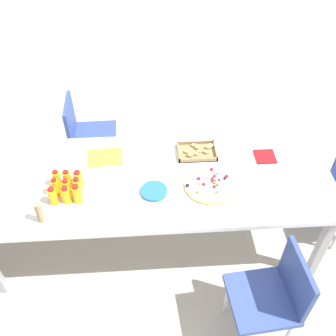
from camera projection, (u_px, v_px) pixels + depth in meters
The scene contains 19 objects.
ground_plane at pixel (157, 239), 3.31m from camera, with size 12.00×12.00×0.00m, color #B2A899.
party_table at pixel (155, 183), 2.82m from camera, with size 2.54×0.94×0.75m.
chair_near_right at pixel (273, 294), 2.41m from camera, with size 0.43×0.43×0.83m.
chair_far_left at pixel (86, 132), 3.53m from camera, with size 0.41×0.41×0.83m.
juice_bottle_0 at pixel (53, 196), 2.56m from camera, with size 0.06×0.06×0.14m.
juice_bottle_1 at pixel (66, 195), 2.57m from camera, with size 0.06×0.06×0.14m.
juice_bottle_2 at pixel (77, 194), 2.57m from camera, with size 0.06×0.06×0.15m.
juice_bottle_3 at pixel (56, 187), 2.61m from camera, with size 0.05×0.05×0.15m.
juice_bottle_4 at pixel (67, 188), 2.62m from camera, with size 0.05×0.05×0.13m.
juice_bottle_5 at pixel (77, 186), 2.62m from camera, with size 0.06×0.06×0.14m.
juice_bottle_6 at pixel (57, 179), 2.67m from camera, with size 0.05×0.05×0.14m.
juice_bottle_7 at pixel (67, 179), 2.68m from camera, with size 0.06×0.06×0.14m.
juice_bottle_8 at pixel (78, 179), 2.68m from camera, with size 0.06×0.06×0.14m.
fruit_pizza at pixel (209, 185), 2.71m from camera, with size 0.35×0.35×0.05m.
snack_tray at pixel (198, 151), 2.95m from camera, with size 0.29×0.21×0.04m.
plate_stack at pixel (154, 191), 2.67m from camera, with size 0.18×0.18×0.02m.
napkin_stack at pixel (265, 157), 2.92m from camera, with size 0.15×0.15×0.01m, color red.
cardboard_tube at pixel (39, 213), 2.45m from camera, with size 0.04×0.04×0.16m, color #9E7A56.
paper_folder at pixel (105, 157), 2.92m from camera, with size 0.26×0.20×0.01m, color yellow.
Camera 1 is at (-0.03, -1.93, 2.75)m, focal length 41.58 mm.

